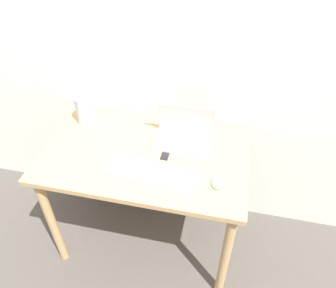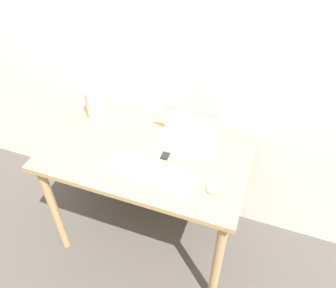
{
  "view_description": "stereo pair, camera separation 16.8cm",
  "coord_description": "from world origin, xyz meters",
  "px_view_note": "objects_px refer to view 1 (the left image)",
  "views": [
    {
      "loc": [
        0.41,
        -0.92,
        1.97
      ],
      "look_at": [
        0.13,
        0.33,
        0.87
      ],
      "focal_mm": 35.0,
      "sensor_mm": 36.0,
      "label": 1
    },
    {
      "loc": [
        0.57,
        -0.87,
        1.97
      ],
      "look_at": [
        0.13,
        0.33,
        0.87
      ],
      "focal_mm": 35.0,
      "sensor_mm": 36.0,
      "label": 2
    }
  ],
  "objects_px": {
    "vase": "(84,105)",
    "mp3_player": "(165,156)",
    "laptop": "(184,134)",
    "keyboard": "(151,173)",
    "mouse": "(217,182)"
  },
  "relations": [
    {
      "from": "mouse",
      "to": "mp3_player",
      "type": "height_order",
      "value": "mouse"
    },
    {
      "from": "keyboard",
      "to": "vase",
      "type": "xyz_separation_m",
      "value": [
        -0.49,
        0.34,
        0.12
      ]
    },
    {
      "from": "keyboard",
      "to": "mp3_player",
      "type": "bearing_deg",
      "value": 75.99
    },
    {
      "from": "laptop",
      "to": "keyboard",
      "type": "xyz_separation_m",
      "value": [
        -0.11,
        -0.3,
        -0.04
      ]
    },
    {
      "from": "mouse",
      "to": "vase",
      "type": "distance_m",
      "value": 0.89
    },
    {
      "from": "vase",
      "to": "keyboard",
      "type": "bearing_deg",
      "value": -34.91
    },
    {
      "from": "vase",
      "to": "mp3_player",
      "type": "xyz_separation_m",
      "value": [
        0.53,
        -0.19,
        -0.12
      ]
    },
    {
      "from": "keyboard",
      "to": "mouse",
      "type": "xyz_separation_m",
      "value": [
        0.33,
        0.01,
        0.0
      ]
    },
    {
      "from": "laptop",
      "to": "mp3_player",
      "type": "relative_size",
      "value": 5.02
    },
    {
      "from": "laptop",
      "to": "mp3_player",
      "type": "height_order",
      "value": "laptop"
    },
    {
      "from": "keyboard",
      "to": "mp3_player",
      "type": "xyz_separation_m",
      "value": [
        0.04,
        0.15,
        -0.01
      ]
    },
    {
      "from": "laptop",
      "to": "vase",
      "type": "distance_m",
      "value": 0.61
    },
    {
      "from": "vase",
      "to": "mp3_player",
      "type": "distance_m",
      "value": 0.57
    },
    {
      "from": "vase",
      "to": "mp3_player",
      "type": "height_order",
      "value": "vase"
    },
    {
      "from": "mp3_player",
      "to": "laptop",
      "type": "bearing_deg",
      "value": 63.83
    }
  ]
}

